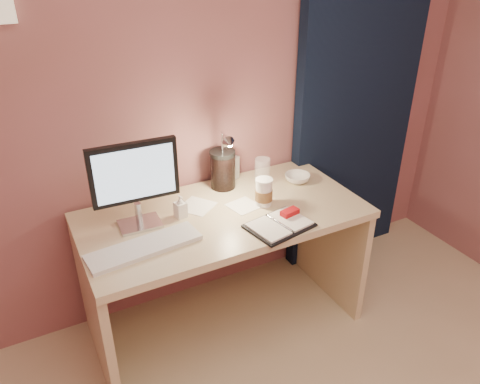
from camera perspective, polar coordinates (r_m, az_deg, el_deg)
name	(u,v)px	position (r m, az deg, el deg)	size (l,w,h in m)	color
room	(345,90)	(2.88, 12.74, 12.00)	(3.50, 3.50, 3.50)	#C6B28E
desk	(218,242)	(2.49, -2.70, -6.14)	(1.40, 0.70, 0.73)	beige
monitor	(134,178)	(2.14, -12.74, 1.73)	(0.40, 0.15, 0.42)	silver
keyboard	(144,247)	(2.09, -11.59, -6.60)	(0.50, 0.15, 0.02)	silver
planner	(280,224)	(2.21, 4.94, -3.89)	(0.32, 0.27, 0.05)	black
paper_a	(243,206)	(2.36, 0.43, -1.69)	(0.14, 0.14, 0.00)	white
paper_c	(197,206)	(2.37, -5.27, -1.73)	(0.16, 0.16, 0.00)	white
coffee_cup	(264,193)	(2.35, 2.92, -0.09)	(0.09, 0.09, 0.14)	white
clear_cup	(262,171)	(2.55, 2.74, 2.55)	(0.08, 0.08, 0.15)	white
bowl	(297,178)	(2.61, 7.02, 1.71)	(0.14, 0.14, 0.04)	silver
lotion_bottle	(180,206)	(2.26, -7.28, -1.74)	(0.05, 0.05, 0.12)	white
dark_jar	(223,171)	(2.50, -2.12, 2.55)	(0.13, 0.13, 0.19)	black
product_box	(229,168)	(2.60, -1.30, 2.96)	(0.09, 0.07, 0.13)	#B8B7B3
desk_lamp	(233,157)	(2.37, -0.91, 4.30)	(0.10, 0.21, 0.35)	silver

